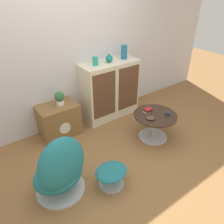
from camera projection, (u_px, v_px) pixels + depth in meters
The scene contains 14 objects.
ground_plane at pixel (123, 163), 3.08m from camera, with size 12.00×12.00×0.00m, color olive.
wall_back at pixel (69, 49), 3.39m from camera, with size 6.40×0.06×2.60m.
sideboard at pixel (110, 90), 3.93m from camera, with size 1.04×0.43×1.04m.
tv_console at pixel (59, 120), 3.55m from camera, with size 0.62×0.44×0.53m.
egg_chair at pixel (60, 170), 2.49m from camera, with size 0.74×0.70×0.82m.
ottoman at pixel (111, 173), 2.68m from camera, with size 0.41×0.35×0.26m.
coffee_table at pixel (154, 123), 3.46m from camera, with size 0.67×0.67×0.43m.
vase_leftmost at pixel (95, 61), 3.49m from camera, with size 0.09×0.09×0.14m.
vase_inner_left at pixel (109, 59), 3.63m from camera, with size 0.12×0.12×0.14m.
vase_inner_right at pixel (124, 52), 3.76m from camera, with size 0.11×0.11×0.24m.
potted_plant at pixel (60, 98), 3.39m from camera, with size 0.15×0.15×0.22m.
teacup at pixel (168, 114), 3.35m from camera, with size 0.12×0.12×0.05m.
book_stack at pixel (148, 110), 3.42m from camera, with size 0.13×0.10×0.07m.
bowl at pixel (150, 118), 3.27m from camera, with size 0.13×0.13×0.04m.
Camera 1 is at (-1.44, -1.74, 2.22)m, focal length 35.00 mm.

